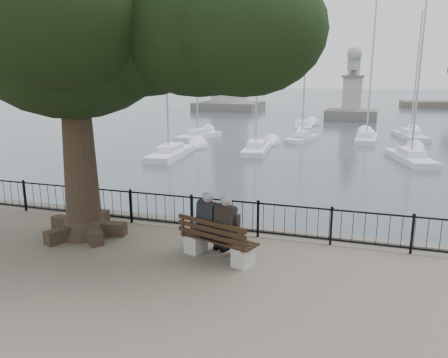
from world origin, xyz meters
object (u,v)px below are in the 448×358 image
at_px(lighthouse, 230,28).
at_px(person_left, 212,226).
at_px(bench, 217,245).
at_px(tree, 100,21).
at_px(person_right, 230,230).
at_px(lion_monument, 352,102).

bearing_deg(lighthouse, person_left, -73.42).
relative_size(bench, tree, 0.20).
xyz_separation_m(bench, tree, (-3.36, 0.66, 5.42)).
xyz_separation_m(bench, person_right, (0.30, 0.02, 0.40)).
height_order(person_right, lighthouse, lighthouse).
relative_size(person_right, tree, 0.16).
xyz_separation_m(person_right, lion_monument, (1.29, 49.22, 0.55)).
xyz_separation_m(bench, lighthouse, (-18.41, 61.31, 11.71)).
bearing_deg(person_left, lighthouse, 106.58).
xyz_separation_m(tree, lighthouse, (-15.05, 60.66, 6.29)).
bearing_deg(tree, lighthouse, 103.93).
bearing_deg(person_left, tree, 171.58).
distance_m(person_left, tree, 5.94).
bearing_deg(tree, person_left, -8.42).
xyz_separation_m(person_left, person_right, (0.52, -0.16, 0.00)).
bearing_deg(bench, lighthouse, 106.71).
distance_m(bench, lighthouse, 65.08).
distance_m(person_left, lion_monument, 49.09).
relative_size(person_left, person_right, 1.00).
height_order(person_left, person_right, same).
distance_m(person_right, lighthouse, 65.07).
distance_m(bench, person_left, 0.49).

